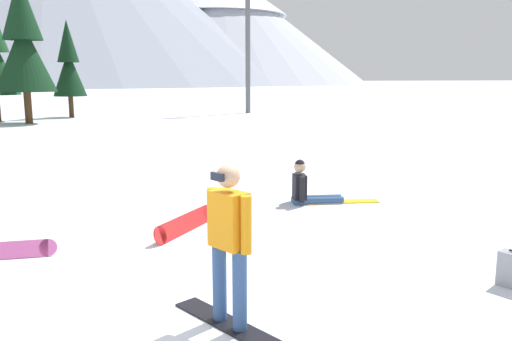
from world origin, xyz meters
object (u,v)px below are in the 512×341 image
at_px(snowboarder_midground, 308,188).
at_px(pine_tree_leaning, 69,65).
at_px(loose_snowboard_near_right, 185,223).
at_px(snowboarder_foreground, 229,243).
at_px(pine_tree_young, 23,43).
at_px(ski_lift_tower, 248,26).

distance_m(snowboarder_midground, pine_tree_leaning, 27.42).
relative_size(loose_snowboard_near_right, pine_tree_leaning, 0.23).
bearing_deg(snowboarder_foreground, pine_tree_young, 99.23).
bearing_deg(loose_snowboard_near_right, pine_tree_leaning, 94.89).
bearing_deg(pine_tree_young, snowboarder_midground, -71.78).
bearing_deg(snowboarder_midground, ski_lift_tower, 75.35).
distance_m(pine_tree_leaning, ski_lift_tower, 12.60).
bearing_deg(snowboarder_foreground, snowboarder_midground, 57.89).
xyz_separation_m(snowboarder_foreground, loose_snowboard_near_right, (0.17, 3.50, -0.76)).
bearing_deg(pine_tree_young, loose_snowboard_near_right, -79.02).
bearing_deg(snowboarder_foreground, pine_tree_leaning, 94.04).
relative_size(snowboarder_midground, pine_tree_leaning, 0.29).
height_order(snowboarder_foreground, snowboarder_midground, snowboarder_foreground).
xyz_separation_m(loose_snowboard_near_right, pine_tree_leaning, (-2.39, 27.97, 3.25)).
bearing_deg(pine_tree_young, ski_lift_tower, 18.16).
height_order(loose_snowboard_near_right, pine_tree_leaning, pine_tree_leaning).
distance_m(snowboarder_foreground, pine_tree_young, 27.67).
xyz_separation_m(snowboarder_foreground, snowboarder_midground, (2.96, 4.72, -0.59)).
height_order(pine_tree_leaning, ski_lift_tower, ski_lift_tower).
bearing_deg(snowboarder_midground, pine_tree_leaning, 100.97).
height_order(snowboarder_foreground, pine_tree_leaning, pine_tree_leaning).
distance_m(snowboarder_foreground, snowboarder_midground, 5.60).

